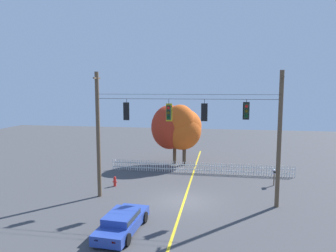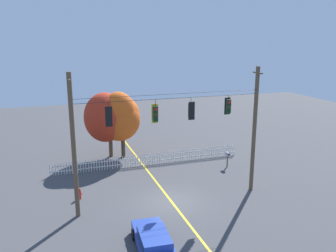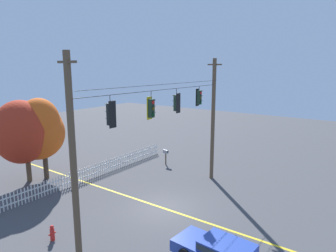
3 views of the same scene
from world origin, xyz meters
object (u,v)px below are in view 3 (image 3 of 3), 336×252
at_px(traffic_signal_northbound_secondary, 151,108).
at_px(traffic_signal_westbound_side, 177,103).
at_px(traffic_signal_northbound_primary, 111,114).
at_px(roadside_mailbox, 166,153).
at_px(traffic_signal_eastbound_side, 199,97).
at_px(fire_hydrant, 52,233).
at_px(autumn_maple_mid, 37,129).
at_px(autumn_maple_near_fence, 23,130).

xyz_separation_m(traffic_signal_northbound_secondary, traffic_signal_westbound_side, (2.44, -0.02, 0.06)).
bearing_deg(traffic_signal_northbound_primary, roadside_mailbox, 23.69).
relative_size(traffic_signal_northbound_secondary, traffic_signal_westbound_side, 1.05).
distance_m(traffic_signal_eastbound_side, fire_hydrant, 11.98).
bearing_deg(roadside_mailbox, traffic_signal_northbound_secondary, -148.96).
height_order(traffic_signal_northbound_secondary, traffic_signal_westbound_side, same).
distance_m(traffic_signal_northbound_primary, traffic_signal_northbound_secondary, 3.00).
distance_m(traffic_signal_westbound_side, autumn_maple_mid, 11.27).
bearing_deg(autumn_maple_near_fence, autumn_maple_mid, -4.52).
bearing_deg(traffic_signal_northbound_primary, autumn_maple_near_fence, 81.63).
xyz_separation_m(traffic_signal_eastbound_side, fire_hydrant, (-10.05, 2.46, -6.04)).
xyz_separation_m(traffic_signal_northbound_primary, autumn_maple_mid, (2.57, 10.63, -2.40)).
distance_m(traffic_signal_northbound_primary, autumn_maple_mid, 11.20).
xyz_separation_m(traffic_signal_westbound_side, roadside_mailbox, (5.50, 4.80, -5.24)).
xyz_separation_m(traffic_signal_northbound_primary, autumn_maple_near_fence, (1.58, 10.71, -2.31)).
bearing_deg(traffic_signal_northbound_secondary, autumn_maple_near_fence, 97.58).
height_order(traffic_signal_eastbound_side, roadside_mailbox, traffic_signal_eastbound_side).
height_order(autumn_maple_mid, roadside_mailbox, autumn_maple_mid).
distance_m(traffic_signal_northbound_secondary, roadside_mailbox, 10.62).
bearing_deg(traffic_signal_northbound_secondary, autumn_maple_mid, 92.28).
bearing_deg(fire_hydrant, roadside_mailbox, 10.27).
relative_size(traffic_signal_eastbound_side, roadside_mailbox, 1.01).
bearing_deg(roadside_mailbox, traffic_signal_northbound_primary, -156.31).
relative_size(traffic_signal_westbound_side, traffic_signal_eastbound_side, 1.09).
distance_m(traffic_signal_northbound_primary, roadside_mailbox, 13.04).
bearing_deg(fire_hydrant, traffic_signal_eastbound_side, -13.75).
bearing_deg(autumn_maple_mid, traffic_signal_northbound_primary, -103.62).
bearing_deg(traffic_signal_westbound_side, traffic_signal_northbound_secondary, 179.54).
bearing_deg(traffic_signal_eastbound_side, fire_hydrant, 166.25).
bearing_deg(autumn_maple_near_fence, roadside_mailbox, -32.25).
relative_size(traffic_signal_eastbound_side, fire_hydrant, 1.67).
distance_m(autumn_maple_mid, fire_hydrant, 9.92).
bearing_deg(roadside_mailbox, traffic_signal_westbound_side, -138.90).
height_order(traffic_signal_westbound_side, traffic_signal_eastbound_side, same).
bearing_deg(autumn_maple_near_fence, fire_hydrant, -112.66).
height_order(traffic_signal_northbound_primary, traffic_signal_northbound_secondary, same).
bearing_deg(traffic_signal_northbound_primary, traffic_signal_eastbound_side, 0.14).
bearing_deg(autumn_maple_mid, traffic_signal_eastbound_side, -62.10).
distance_m(autumn_maple_near_fence, fire_hydrant, 9.62).
xyz_separation_m(traffic_signal_eastbound_side, autumn_maple_near_fence, (-6.62, 10.69, -2.42)).
relative_size(autumn_maple_mid, roadside_mailbox, 4.68).
distance_m(traffic_signal_eastbound_side, autumn_maple_near_fence, 12.80).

